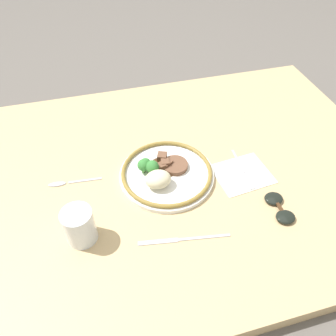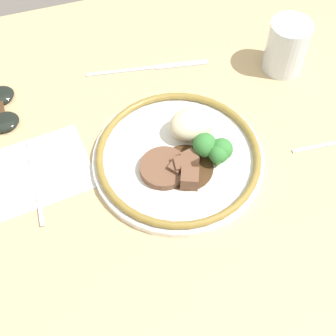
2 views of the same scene
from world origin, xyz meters
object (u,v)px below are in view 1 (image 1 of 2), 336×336
object	(u,v)px
knife	(181,240)
spoon	(64,183)
fork	(244,172)
sunglasses	(279,208)
plate	(165,173)
juice_glass	(80,227)

from	to	relation	value
knife	spoon	xyz separation A→B (m)	(0.27, -0.27, 0.00)
fork	sunglasses	distance (m)	0.15
knife	sunglasses	size ratio (longest dim) A/B	2.11
sunglasses	spoon	bearing A→B (deg)	-24.05
plate	sunglasses	size ratio (longest dim) A/B	2.53
fork	sunglasses	size ratio (longest dim) A/B	1.53
plate	juice_glass	world-z (taller)	juice_glass
fork	knife	world-z (taller)	fork
plate	spoon	bearing A→B (deg)	-9.69
knife	sunglasses	world-z (taller)	sunglasses
juice_glass	sunglasses	bearing A→B (deg)	174.60
plate	spoon	world-z (taller)	plate
sunglasses	plate	bearing A→B (deg)	-36.61
plate	fork	xyz separation A→B (m)	(-0.23, 0.05, -0.01)
juice_glass	fork	distance (m)	0.49
juice_glass	fork	xyz separation A→B (m)	(-0.48, -0.10, -0.04)
plate	sunglasses	xyz separation A→B (m)	(-0.27, 0.20, -0.01)
plate	juice_glass	xyz separation A→B (m)	(0.25, 0.15, 0.03)
juice_glass	sunglasses	world-z (taller)	juice_glass
plate	spoon	size ratio (longest dim) A/B	1.81
juice_glass	plate	bearing A→B (deg)	-149.63
spoon	juice_glass	bearing A→B (deg)	105.33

